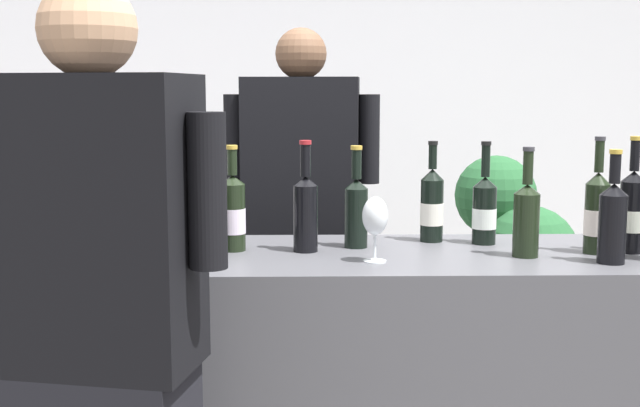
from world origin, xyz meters
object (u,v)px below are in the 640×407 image
at_px(wine_bottle_9, 632,211).
at_px(ice_bucket, 75,211).
at_px(wine_glass, 375,218).
at_px(person_guest, 102,395).
at_px(wine_bottle_10, 305,210).
at_px(wine_bottle_2, 432,205).
at_px(wine_bottle_6, 356,209).
at_px(wine_bottle_7, 233,213).
at_px(potted_shrub, 516,265).
at_px(person_server, 302,261).
at_px(wine_bottle_0, 597,212).
at_px(wine_bottle_3, 484,209).
at_px(wine_bottle_5, 526,217).
at_px(wine_bottle_8, 613,220).
at_px(wine_bottle_4, 207,217).

bearing_deg(wine_bottle_9, ice_bucket, 177.90).
relative_size(wine_glass, person_guest, 0.11).
bearing_deg(wine_bottle_10, wine_bottle_2, 21.23).
bearing_deg(wine_bottle_6, wine_bottle_7, -173.39).
bearing_deg(potted_shrub, person_server, -149.47).
distance_m(person_server, person_guest, 1.45).
bearing_deg(wine_bottle_9, wine_bottle_2, 161.12).
relative_size(wine_bottle_9, wine_bottle_10, 1.04).
distance_m(wine_bottle_0, wine_bottle_6, 0.72).
distance_m(wine_bottle_3, ice_bucket, 1.27).
xyz_separation_m(wine_bottle_0, wine_bottle_5, (-0.22, -0.05, -0.00)).
bearing_deg(wine_glass, potted_shrub, 61.06).
xyz_separation_m(wine_bottle_9, potted_shrub, (0.00, 1.29, -0.44)).
bearing_deg(wine_bottle_8, potted_shrub, 85.40).
relative_size(wine_bottle_8, wine_bottle_9, 0.92).
xyz_separation_m(wine_bottle_2, wine_bottle_3, (0.16, -0.05, -0.01)).
bearing_deg(potted_shrub, wine_bottle_4, -133.70).
xyz_separation_m(wine_bottle_4, wine_glass, (0.48, -0.09, 0.01)).
bearing_deg(wine_bottle_7, person_server, 72.45).
bearing_deg(wine_bottle_9, potted_shrub, 89.99).
distance_m(wine_bottle_9, person_guest, 1.61).
distance_m(wine_bottle_8, ice_bucket, 1.57).
relative_size(wine_bottle_0, person_guest, 0.20).
bearing_deg(ice_bucket, wine_bottle_7, -0.74).
bearing_deg(wine_bottle_3, wine_glass, -143.92).
distance_m(wine_bottle_9, wine_bottle_10, 0.98).
bearing_deg(wine_glass, wine_bottle_7, 157.14).
bearing_deg(wine_bottle_5, wine_bottle_9, 9.34).
bearing_deg(ice_bucket, wine_glass, -11.51).
distance_m(wine_bottle_4, wine_glass, 0.49).
distance_m(wine_glass, potted_shrub, 1.67).
height_order(wine_bottle_3, wine_bottle_9, wine_bottle_9).
xyz_separation_m(wine_bottle_8, wine_bottle_10, (-0.86, 0.19, 0.00)).
relative_size(wine_bottle_10, wine_glass, 1.80).
bearing_deg(wine_bottle_8, wine_bottle_9, 52.31).
height_order(wine_bottle_2, ice_bucket, wine_bottle_2).
distance_m(wine_bottle_5, potted_shrub, 1.45).
xyz_separation_m(wine_bottle_7, wine_glass, (0.42, -0.18, 0.01)).
distance_m(wine_bottle_4, wine_bottle_5, 0.93).
bearing_deg(person_guest, wine_bottle_3, 39.38).
relative_size(wine_bottle_2, wine_bottle_6, 1.03).
bearing_deg(wine_bottle_6, person_server, 105.64).
relative_size(wine_bottle_3, wine_bottle_6, 1.03).
relative_size(wine_bottle_0, wine_bottle_3, 1.07).
bearing_deg(wine_bottle_6, ice_bucket, -177.48).
xyz_separation_m(wine_bottle_3, wine_bottle_7, (-0.79, -0.09, 0.01)).
xyz_separation_m(person_server, person_guest, (-0.43, -1.39, -0.00)).
bearing_deg(person_server, wine_bottle_3, -43.86).
bearing_deg(potted_shrub, person_guest, -125.80).
height_order(wine_bottle_8, wine_bottle_9, wine_bottle_9).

